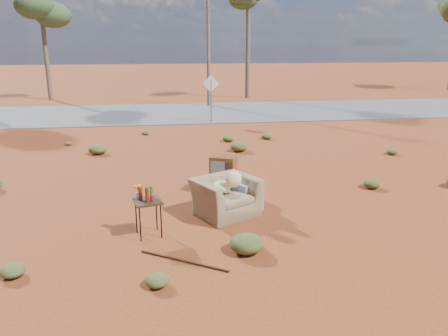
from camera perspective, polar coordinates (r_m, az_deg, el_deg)
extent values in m
plane|color=maroon|center=(9.08, -2.32, -7.56)|extent=(140.00, 140.00, 0.00)
cube|color=#565659|center=(23.57, -6.18, 7.18)|extent=(140.00, 7.00, 0.04)
imported|color=olive|center=(9.44, 0.18, -2.99)|extent=(1.51, 1.32, 1.11)
ellipsoid|color=#DECF87|center=(9.42, -0.32, -2.45)|extent=(0.40, 0.40, 0.24)
ellipsoid|color=#DECF87|center=(9.21, 1.26, -1.50)|extent=(0.35, 0.18, 0.35)
cube|color=navy|center=(9.94, 2.54, -3.41)|extent=(0.85, 0.98, 0.65)
cube|color=black|center=(10.82, -0.07, -0.87)|extent=(0.65, 0.58, 0.03)
cylinder|color=black|center=(10.79, -1.58, -2.28)|extent=(0.03, 0.03, 0.48)
cylinder|color=black|center=(10.66, 0.93, -2.50)|extent=(0.03, 0.03, 0.48)
cylinder|color=black|center=(11.13, -1.02, -1.69)|extent=(0.03, 0.03, 0.48)
cylinder|color=black|center=(11.01, 1.41, -1.89)|extent=(0.03, 0.03, 0.48)
cube|color=brown|center=(10.75, -0.07, 0.38)|extent=(0.73, 0.66, 0.46)
cube|color=slate|center=(10.55, -0.85, 0.07)|extent=(0.34, 0.16, 0.29)
cube|color=#472D19|center=(10.48, 0.67, -0.05)|extent=(0.13, 0.07, 0.33)
cube|color=#332312|center=(8.52, -9.94, -4.32)|extent=(0.61, 0.61, 0.04)
cylinder|color=black|center=(8.43, -10.90, -7.18)|extent=(0.02, 0.02, 0.71)
cylinder|color=black|center=(8.50, -8.21, -6.84)|extent=(0.02, 0.02, 0.71)
cylinder|color=black|center=(8.80, -11.39, -6.19)|extent=(0.02, 0.02, 0.71)
cylinder|color=black|center=(8.86, -8.82, -5.88)|extent=(0.02, 0.02, 0.71)
cylinder|color=#501E0D|center=(8.49, -10.86, -3.34)|extent=(0.07, 0.07, 0.26)
cylinder|color=#501E0D|center=(8.38, -10.02, -3.48)|extent=(0.07, 0.07, 0.28)
cylinder|color=#2F5B27|center=(8.58, -9.47, -3.13)|extent=(0.06, 0.06, 0.24)
cylinder|color=red|center=(8.40, -9.43, -3.95)|extent=(0.06, 0.06, 0.13)
cylinder|color=silver|center=(8.60, -11.17, -3.53)|extent=(0.08, 0.08, 0.14)
ellipsoid|color=yellow|center=(8.55, -11.22, -2.52)|extent=(0.16, 0.16, 0.12)
cylinder|color=#4D2A14|center=(7.71, -5.30, -11.96)|extent=(1.46, 0.98, 0.05)
cylinder|color=brown|center=(20.58, -1.70, 8.73)|extent=(0.06, 0.06, 2.00)
cube|color=silver|center=(20.49, -1.72, 10.95)|extent=(0.78, 0.04, 0.78)
cylinder|color=brown|center=(31.12, -22.25, 13.78)|extent=(0.28, 0.28, 6.00)
ellipsoid|color=#3C522A|center=(31.16, -22.76, 18.36)|extent=(3.20, 3.20, 2.20)
cylinder|color=brown|center=(29.85, 3.13, 15.82)|extent=(0.28, 0.28, 7.00)
cylinder|color=brown|center=(25.93, -2.08, 16.90)|extent=(0.20, 0.20, 8.00)
ellipsoid|color=#4C5525|center=(11.93, 18.74, -1.94)|extent=(0.44, 0.44, 0.24)
ellipsoid|color=#4C5525|center=(15.33, -16.17, 2.36)|extent=(0.60, 0.60, 0.33)
ellipsoid|color=#4C5525|center=(15.72, 21.07, 1.99)|extent=(0.36, 0.36, 0.20)
ellipsoid|color=#4C5525|center=(17.13, 5.55, 4.14)|extent=(0.40, 0.40, 0.22)
ellipsoid|color=#4C5525|center=(18.14, -10.24, 4.54)|extent=(0.30, 0.30, 0.17)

